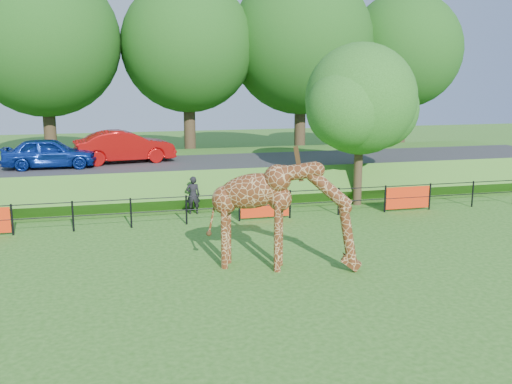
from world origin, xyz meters
TOP-DOWN VIEW (x-y plane):
  - ground at (0.00, 0.00)m, footprint 90.00×90.00m
  - giraffe at (2.05, 2.42)m, footprint 4.33×2.44m
  - perimeter_fence at (0.00, 8.00)m, footprint 28.07×0.10m
  - embankment at (0.00, 15.50)m, footprint 40.00×9.00m
  - road at (0.00, 14.00)m, footprint 40.00×5.00m
  - car_blue at (-5.24, 13.76)m, footprint 3.96×1.63m
  - car_red at (-2.00, 14.67)m, footprint 4.75×2.31m
  - visitor at (0.47, 9.61)m, footprint 0.58×0.40m
  - tree_east at (7.60, 9.63)m, footprint 5.40×4.71m
  - bg_tree_line at (1.89, 22.00)m, footprint 37.30×8.80m

SIDE VIEW (x-z plane):
  - ground at x=0.00m, z-range 0.00..0.00m
  - perimeter_fence at x=0.00m, z-range 0.00..1.10m
  - embankment at x=0.00m, z-range 0.00..1.30m
  - visitor at x=0.47m, z-range 0.00..1.51m
  - road at x=0.00m, z-range 1.30..1.42m
  - giraffe at x=2.05m, z-range 0.00..3.12m
  - car_blue at x=-5.24m, z-range 1.42..2.76m
  - car_red at x=-2.00m, z-range 1.42..2.92m
  - tree_east at x=7.60m, z-range 0.90..7.66m
  - bg_tree_line at x=1.89m, z-range 1.28..13.10m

